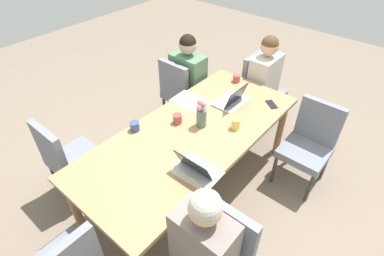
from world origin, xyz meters
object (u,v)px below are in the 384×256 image
Objects in this scene: person_far_left_mid at (188,87)px; laptop_near_left_far at (197,168)px; chair_head_right_left_near at (259,87)px; chair_far_right_near at (67,157)px; chair_far_left_mid at (181,90)px; laptop_head_right_left_near at (231,100)px; coffee_mug_near_left at (236,78)px; dining_table at (192,138)px; coffee_mug_centre_left at (177,119)px; coffee_mug_centre_right at (135,126)px; coffee_mug_near_right at (236,124)px; person_head_right_left_near at (262,89)px; chair_near_right_mid at (310,141)px; flower_vase at (201,113)px; phone_black at (272,104)px.

person_far_left_mid is 1.60m from laptop_near_left_far.
chair_head_right_left_near is 1.00× the size of chair_far_right_near.
laptop_head_right_left_near is at bearing -99.51° from chair_far_left_mid.
chair_far_right_near reaches higher than coffee_mug_near_left.
coffee_mug_centre_left is (0.02, 0.19, 0.11)m from dining_table.
laptop_head_right_left_near is at bearing -25.11° from coffee_mug_centre_right.
laptop_head_right_left_near is 0.39m from coffee_mug_near_right.
coffee_mug_centre_left is (-1.41, 0.09, 0.28)m from chair_head_right_left_near.
person_head_right_left_near reaches higher than coffee_mug_centre_left.
person_far_left_mid is 1.00m from coffee_mug_centre_left.
person_far_left_mid reaches higher than chair_far_left_mid.
chair_far_left_mid is 1.00× the size of chair_far_right_near.
chair_near_right_mid is at bearing -49.92° from coffee_mug_centre_left.
chair_near_right_mid is 1.70m from coffee_mug_centre_right.
person_far_left_mid is at bearing 134.05° from chair_head_right_left_near.
coffee_mug_near_left is at bearing 156.61° from person_head_right_left_near.
chair_near_right_mid is at bearing -47.77° from flower_vase.
coffee_mug_centre_left is 0.98m from phone_black.
person_head_right_left_near reaches higher than flower_vase.
coffee_mug_near_right is at bearing 6.38° from laptop_near_left_far.
laptop_near_left_far is at bearing -158.54° from coffee_mug_near_left.
flower_vase is at bearing 101.11° from phone_black.
coffee_mug_near_left reaches higher than phone_black.
chair_near_right_mid is (0.12, -1.60, 0.00)m from chair_far_left_mid.
chair_head_right_left_near is 0.77m from phone_black.
coffee_mug_near_right is (-0.44, -1.07, 0.28)m from chair_far_left_mid.
chair_far_right_near is 8.87× the size of coffee_mug_near_right.
coffee_mug_near_left is at bearing 10.86° from dining_table.
coffee_mug_near_left is 0.90× the size of coffee_mug_centre_left.
person_far_left_mid is 13.91× the size of coffee_mug_centre_right.
phone_black is at bearing -84.29° from chair_far_left_mid.
coffee_mug_centre_right is at bearing 146.04° from coffee_mug_centre_left.
laptop_head_right_left_near is 2.13× the size of phone_black.
chair_far_right_near is at bearing 90.93° from phone_black.
coffee_mug_near_right reaches higher than coffee_mug_centre_right.
coffee_mug_centre_right is (0.50, -0.42, 0.28)m from chair_far_right_near.
person_head_right_left_near and person_far_left_mid have the same top height.
laptop_head_right_left_near is at bearing 19.09° from laptop_near_left_far.
dining_table is at bearing -96.19° from coffee_mug_centre_left.
coffee_mug_near_left is 0.94× the size of coffee_mug_centre_right.
person_far_left_mid reaches higher than chair_near_right_mid.
chair_head_right_left_near is at bearing 4.66° from flower_vase.
person_head_right_left_near is 1.33× the size of chair_near_right_mid.
chair_head_right_left_near is 0.75× the size of person_head_right_left_near.
phone_black is at bearing -52.34° from laptop_head_right_left_near.
chair_far_right_near is 1.94m from coffee_mug_near_left.
chair_far_left_mid is 2.81× the size of laptop_head_right_left_near.
chair_far_left_mid is 9.96× the size of coffee_mug_centre_left.
dining_table is 7.83× the size of flower_vase.
chair_head_right_left_near is 1.44m from coffee_mug_centre_left.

